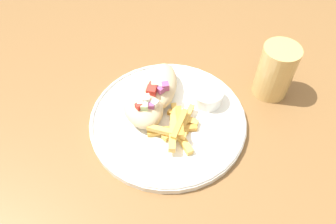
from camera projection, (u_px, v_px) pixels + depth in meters
The scene contains 7 objects.
table at pixel (176, 150), 0.69m from camera, with size 1.57×1.57×0.75m.
plate at pixel (168, 120), 0.66m from camera, with size 0.31×0.31×0.02m.
pita_sandwich_near at pixel (143, 107), 0.64m from camera, with size 0.13×0.11×0.06m.
pita_sandwich_far at pixel (161, 86), 0.67m from camera, with size 0.13×0.14×0.06m.
fries_pile at pixel (178, 127), 0.62m from camera, with size 0.11×0.11×0.03m.
sauce_ramekin at pixel (208, 95), 0.67m from camera, with size 0.06×0.06×0.03m.
water_glass at pixel (275, 73), 0.68m from camera, with size 0.07×0.07×0.12m.
Camera 1 is at (0.27, -0.25, 1.28)m, focal length 35.00 mm.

